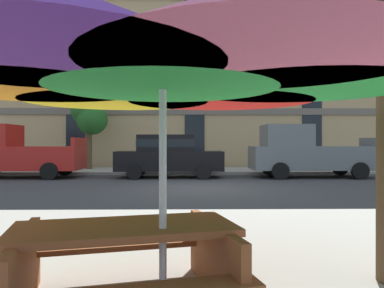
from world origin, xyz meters
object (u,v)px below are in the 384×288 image
(pickup_red, at_px, (13,153))
(street_tree_left, at_px, (89,115))
(pickup_gray, at_px, (307,153))
(patio_umbrella, at_px, (163,60))
(picnic_table, at_px, (125,259))
(sedan_black, at_px, (168,155))

(pickup_red, height_order, street_tree_left, street_tree_left)
(pickup_gray, bearing_deg, pickup_red, 180.00)
(patio_umbrella, relative_size, picnic_table, 1.93)
(pickup_gray, height_order, picnic_table, pickup_gray)
(sedan_black, bearing_deg, street_tree_left, 139.01)
(pickup_red, bearing_deg, sedan_black, -0.00)
(sedan_black, distance_m, picnic_table, 12.59)
(street_tree_left, height_order, picnic_table, street_tree_left)
(sedan_black, distance_m, patio_umbrella, 12.76)
(sedan_black, height_order, picnic_table, sedan_black)
(pickup_red, xyz_separation_m, pickup_gray, (12.21, 0.00, 0.00))
(pickup_red, xyz_separation_m, sedan_black, (6.42, -0.00, -0.08))
(pickup_gray, bearing_deg, patio_umbrella, -112.45)
(sedan_black, height_order, patio_umbrella, patio_umbrella)
(pickup_gray, relative_size, picnic_table, 2.42)
(sedan_black, relative_size, pickup_gray, 0.86)
(picnic_table, bearing_deg, sedan_black, 91.01)
(sedan_black, xyz_separation_m, picnic_table, (0.22, -12.58, -0.46))
(pickup_red, height_order, picnic_table, pickup_red)
(street_tree_left, xyz_separation_m, patio_umbrella, (4.76, -16.37, -0.78))
(patio_umbrella, height_order, picnic_table, patio_umbrella)
(sedan_black, relative_size, picnic_table, 2.09)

